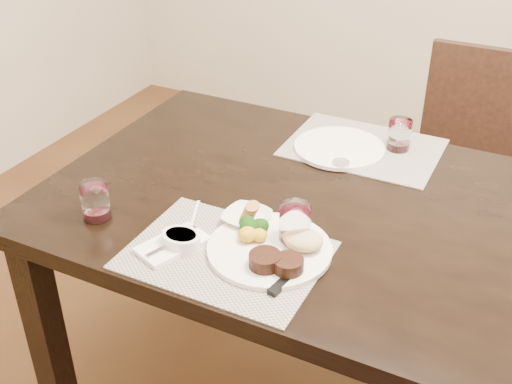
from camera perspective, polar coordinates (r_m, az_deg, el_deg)
The scene contains 14 objects.
dining_table at distance 1.72m, azimuth 13.39°, elevation -5.23°, with size 2.00×1.00×0.75m.
chair_far at distance 2.60m, azimuth 18.27°, elevation 3.09°, with size 0.42×0.42×0.90m.
placemat_near at distance 1.53m, azimuth -2.72°, elevation -5.60°, with size 0.46×0.34×0.00m, color gray.
placemat_far at distance 2.02m, azimuth 9.51°, elevation 3.93°, with size 0.46×0.34×0.00m, color gray.
dinner_plate at distance 1.52m, azimuth 1.65°, elevation -5.00°, with size 0.30×0.30×0.05m.
napkin_fork at distance 1.56m, azimuth -7.42°, elevation -4.65°, with size 0.15×0.19×0.02m.
steak_knife at distance 1.46m, azimuth 3.08°, elevation -7.27°, with size 0.05×0.26×0.01m.
cracker_bowl at distance 1.63m, azimuth -0.81°, elevation -2.30°, with size 0.12×0.12×0.05m.
sauce_ramekin at distance 1.55m, azimuth -6.65°, elevation -4.23°, with size 0.10×0.15×0.08m.
wine_glass_near at distance 1.54m, azimuth 3.46°, elevation -3.08°, with size 0.08×0.08×0.10m.
far_plate at distance 1.99m, azimuth 7.42°, elevation 3.93°, with size 0.28×0.28×0.01m, color white.
wine_glass_far at distance 2.01m, azimuth 12.60°, elevation 4.86°, with size 0.07×0.07×0.10m.
wine_glass_side at distance 1.69m, azimuth -14.09°, elevation -0.93°, with size 0.07×0.07×0.10m.
salt_cellar at distance 1.89m, azimuth 7.55°, elevation 2.36°, with size 0.05×0.05×0.02m.
Camera 1 is at (0.24, -1.38, 1.68)m, focal length 45.00 mm.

